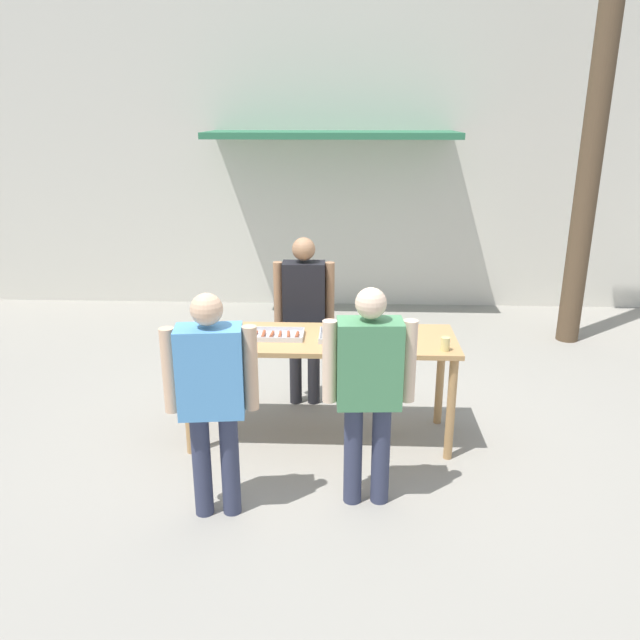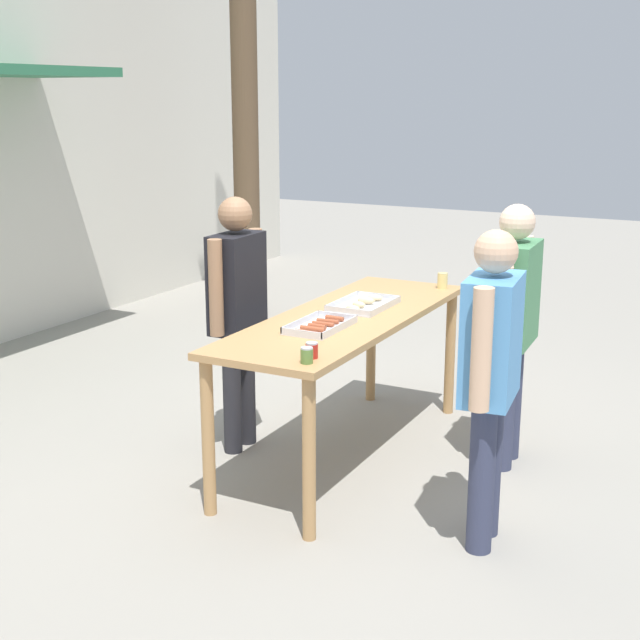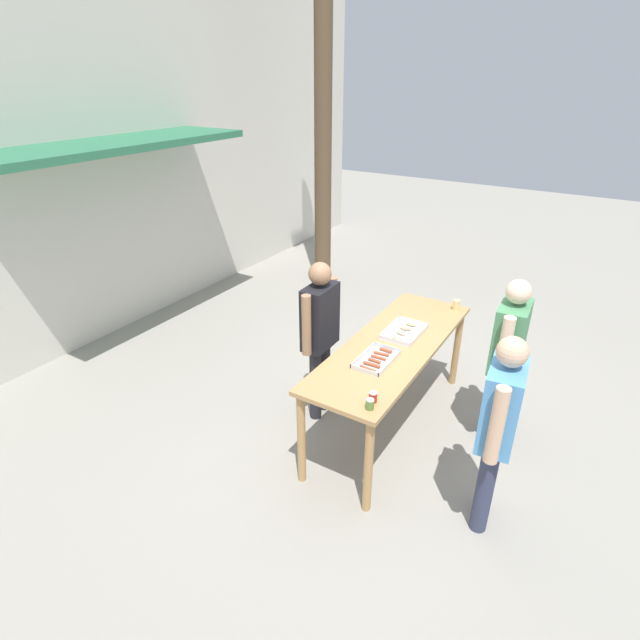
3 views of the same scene
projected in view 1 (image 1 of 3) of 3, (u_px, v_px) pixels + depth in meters
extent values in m
plane|color=gray|center=(320.00, 436.00, 5.42)|extent=(24.00, 24.00, 0.00)
cube|color=beige|center=(333.00, 145.00, 8.49)|extent=(12.00, 0.12, 4.50)
cube|color=#2D704C|center=(332.00, 135.00, 7.92)|extent=(3.20, 1.00, 0.08)
cube|color=tan|center=(320.00, 340.00, 5.13)|extent=(2.24, 0.74, 0.04)
cylinder|color=tan|center=(188.00, 404.00, 5.03)|extent=(0.07, 0.07, 0.88)
cylinder|color=tan|center=(451.00, 409.00, 4.95)|extent=(0.07, 0.07, 0.88)
cylinder|color=tan|center=(205.00, 374.00, 5.61)|extent=(0.07, 0.07, 0.88)
cylinder|color=tan|center=(440.00, 378.00, 5.53)|extent=(0.07, 0.07, 0.88)
cube|color=silver|center=(276.00, 336.00, 5.14)|extent=(0.45, 0.26, 0.01)
cube|color=silver|center=(275.00, 339.00, 5.01)|extent=(0.45, 0.01, 0.03)
cube|color=silver|center=(278.00, 329.00, 5.25)|extent=(0.45, 0.01, 0.03)
cube|color=silver|center=(249.00, 334.00, 5.14)|extent=(0.01, 0.26, 0.03)
cube|color=silver|center=(303.00, 334.00, 5.12)|extent=(0.01, 0.26, 0.03)
cylinder|color=#A34C2D|center=(255.00, 335.00, 5.13)|extent=(0.04, 0.15, 0.02)
cylinder|color=#A34C2D|center=(263.00, 334.00, 5.13)|extent=(0.03, 0.15, 0.03)
cylinder|color=#A34C2D|center=(272.00, 334.00, 5.13)|extent=(0.03, 0.11, 0.03)
cylinder|color=#A34C2D|center=(280.00, 335.00, 5.12)|extent=(0.03, 0.14, 0.02)
cylinder|color=#A34C2D|center=(288.00, 335.00, 5.13)|extent=(0.04, 0.14, 0.03)
cylinder|color=#A34C2D|center=(297.00, 335.00, 5.12)|extent=(0.03, 0.11, 0.03)
cube|color=silver|center=(348.00, 337.00, 5.11)|extent=(0.47, 0.31, 0.01)
cube|color=silver|center=(348.00, 342.00, 4.96)|extent=(0.47, 0.01, 0.03)
cube|color=silver|center=(348.00, 329.00, 5.25)|extent=(0.47, 0.01, 0.03)
cube|color=silver|center=(319.00, 335.00, 5.11)|extent=(0.01, 0.31, 0.03)
cube|color=silver|center=(376.00, 335.00, 5.10)|extent=(0.01, 0.31, 0.03)
ellipsoid|color=beige|center=(328.00, 335.00, 5.11)|extent=(0.07, 0.11, 0.04)
ellipsoid|color=beige|center=(341.00, 334.00, 5.11)|extent=(0.06, 0.10, 0.04)
ellipsoid|color=beige|center=(355.00, 334.00, 5.10)|extent=(0.07, 0.12, 0.05)
ellipsoid|color=beige|center=(368.00, 335.00, 5.09)|extent=(0.07, 0.11, 0.04)
cylinder|color=#567A38|center=(194.00, 342.00, 4.91)|extent=(0.06, 0.06, 0.07)
cylinder|color=#B2B2B7|center=(193.00, 337.00, 4.90)|extent=(0.06, 0.06, 0.01)
cylinder|color=#B22319|center=(205.00, 342.00, 4.93)|extent=(0.06, 0.06, 0.07)
cylinder|color=#B2B2B7|center=(205.00, 337.00, 4.91)|extent=(0.06, 0.06, 0.01)
cylinder|color=#DBC67A|center=(445.00, 344.00, 4.83)|extent=(0.07, 0.07, 0.11)
cylinder|color=#232328|center=(296.00, 365.00, 5.94)|extent=(0.12, 0.12, 0.78)
cylinder|color=#232328|center=(314.00, 365.00, 5.94)|extent=(0.12, 0.12, 0.78)
cube|color=black|center=(304.00, 295.00, 5.72)|extent=(0.39, 0.22, 0.62)
sphere|color=#936B4C|center=(304.00, 249.00, 5.58)|extent=(0.21, 0.21, 0.21)
cylinder|color=#936B4C|center=(278.00, 293.00, 5.72)|extent=(0.09, 0.09, 0.58)
cylinder|color=#936B4C|center=(330.00, 294.00, 5.71)|extent=(0.09, 0.09, 0.58)
cylinder|color=#333851|center=(230.00, 464.00, 4.29)|extent=(0.13, 0.13, 0.77)
cylinder|color=#333851|center=(202.00, 465.00, 4.28)|extent=(0.13, 0.13, 0.77)
cube|color=#5193D1|center=(210.00, 372.00, 4.06)|extent=(0.45, 0.28, 0.61)
sphere|color=#DBAD89|center=(207.00, 309.00, 3.93)|extent=(0.21, 0.21, 0.21)
cylinder|color=#DBAD89|center=(251.00, 368.00, 4.07)|extent=(0.10, 0.10, 0.58)
cylinder|color=#DBAD89|center=(169.00, 371.00, 4.04)|extent=(0.10, 0.10, 0.58)
cylinder|color=#333851|center=(381.00, 453.00, 4.42)|extent=(0.13, 0.13, 0.77)
cylinder|color=#333851|center=(353.00, 454.00, 4.41)|extent=(0.13, 0.13, 0.77)
cube|color=#478456|center=(369.00, 364.00, 4.19)|extent=(0.45, 0.26, 0.61)
sphere|color=beige|center=(371.00, 303.00, 4.06)|extent=(0.21, 0.21, 0.21)
cylinder|color=beige|center=(409.00, 361.00, 4.19)|extent=(0.10, 0.10, 0.58)
cylinder|color=beige|center=(330.00, 362.00, 4.19)|extent=(0.10, 0.10, 0.58)
cylinder|color=brown|center=(601.00, 83.00, 6.77)|extent=(0.26, 0.26, 5.95)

